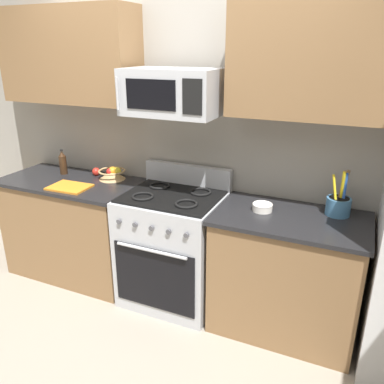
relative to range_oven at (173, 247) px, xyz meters
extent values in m
plane|color=gray|center=(0.00, -0.68, -0.47)|extent=(16.00, 16.00, 0.00)
cube|color=#9E998E|center=(0.00, 0.39, 0.83)|extent=(8.00, 0.10, 2.60)
cube|color=olive|center=(-1.00, 0.00, -0.03)|extent=(1.19, 0.60, 0.88)
cube|color=black|center=(-1.00, 0.00, 0.42)|extent=(1.23, 0.64, 0.03)
cube|color=#B2B5BA|center=(0.00, 0.00, -0.02)|extent=(0.76, 0.64, 0.91)
cube|color=black|center=(0.00, -0.33, -0.11)|extent=(0.67, 0.01, 0.51)
cylinder|color=#B2B5BA|center=(0.00, -0.35, 0.15)|extent=(0.57, 0.02, 0.02)
cube|color=black|center=(0.00, 0.00, 0.44)|extent=(0.73, 0.58, 0.02)
cube|color=#B2B5BA|center=(0.00, 0.29, 0.53)|extent=(0.76, 0.06, 0.18)
torus|color=black|center=(-0.18, -0.14, 0.46)|extent=(0.17, 0.17, 0.02)
torus|color=black|center=(0.18, -0.14, 0.46)|extent=(0.17, 0.17, 0.02)
torus|color=black|center=(-0.18, 0.13, 0.46)|extent=(0.17, 0.17, 0.02)
torus|color=black|center=(0.18, 0.13, 0.46)|extent=(0.17, 0.17, 0.02)
cylinder|color=#4C4C51|center=(-0.27, -0.33, 0.32)|extent=(0.04, 0.02, 0.04)
cylinder|color=#4C4C51|center=(-0.14, -0.33, 0.32)|extent=(0.04, 0.02, 0.04)
cylinder|color=#4C4C51|center=(0.00, -0.33, 0.32)|extent=(0.04, 0.02, 0.04)
cylinder|color=#4C4C51|center=(0.14, -0.33, 0.32)|extent=(0.04, 0.02, 0.04)
cylinder|color=#4C4C51|center=(0.27, -0.33, 0.32)|extent=(0.04, 0.02, 0.04)
cube|color=olive|center=(0.91, 0.00, -0.03)|extent=(1.01, 0.60, 0.88)
cube|color=black|center=(0.91, 0.00, 0.42)|extent=(1.05, 0.64, 0.03)
cube|color=#B2B5BA|center=(0.00, 0.03, 1.23)|extent=(0.68, 0.40, 0.32)
cube|color=black|center=(-0.06, -0.17, 1.23)|extent=(0.38, 0.01, 0.20)
cube|color=black|center=(0.25, -0.17, 1.23)|extent=(0.14, 0.01, 0.23)
cylinder|color=#B2B5BA|center=(-0.31, -0.20, 1.23)|extent=(0.02, 0.02, 0.23)
cube|color=olive|center=(-1.01, 0.17, 1.46)|extent=(1.22, 0.34, 0.75)
cube|color=olive|center=(0.92, 0.17, 1.46)|extent=(1.04, 0.34, 0.75)
cylinder|color=teal|center=(1.20, 0.16, 0.50)|extent=(0.17, 0.17, 0.12)
cylinder|color=black|center=(1.20, 0.16, 0.51)|extent=(0.14, 0.14, 0.11)
cylinder|color=blue|center=(1.22, 0.17, 0.60)|extent=(0.02, 0.05, 0.28)
cylinder|color=olive|center=(1.20, 0.17, 0.61)|extent=(0.03, 0.05, 0.30)
cylinder|color=yellow|center=(1.17, 0.13, 0.60)|extent=(0.07, 0.07, 0.26)
cylinder|color=olive|center=(1.20, 0.18, 0.61)|extent=(0.08, 0.04, 0.30)
cylinder|color=yellow|center=(1.20, 0.16, 0.61)|extent=(0.02, 0.07, 0.30)
cone|color=tan|center=(-0.68, 0.18, 0.47)|extent=(0.23, 0.23, 0.07)
torus|color=tan|center=(-0.68, 0.18, 0.51)|extent=(0.24, 0.24, 0.02)
sphere|color=red|center=(-0.70, 0.18, 0.50)|extent=(0.07, 0.07, 0.07)
sphere|color=orange|center=(-0.68, 0.19, 0.50)|extent=(0.08, 0.08, 0.08)
sphere|color=yellow|center=(-0.65, 0.21, 0.50)|extent=(0.07, 0.07, 0.07)
sphere|color=red|center=(-0.87, 0.20, 0.47)|extent=(0.07, 0.07, 0.07)
cube|color=orange|center=(-0.86, -0.16, 0.44)|extent=(0.33, 0.25, 0.02)
cylinder|color=#382314|center=(-1.17, 0.12, 0.52)|extent=(0.07, 0.07, 0.17)
cone|color=#382314|center=(-1.17, 0.12, 0.63)|extent=(0.06, 0.06, 0.05)
cylinder|color=black|center=(-1.17, 0.12, 0.66)|extent=(0.03, 0.03, 0.01)
cylinder|color=white|center=(0.70, 0.02, 0.46)|extent=(0.14, 0.14, 0.05)
torus|color=white|center=(0.70, 0.02, 0.49)|extent=(0.14, 0.14, 0.01)
camera|label=1|loc=(1.28, -2.51, 1.53)|focal=36.54mm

